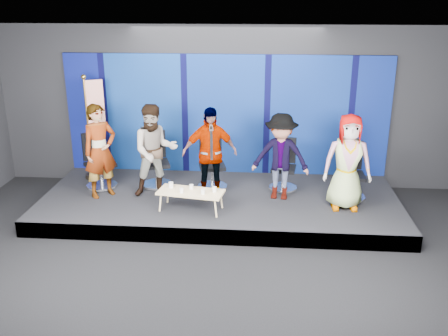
{
  "coord_description": "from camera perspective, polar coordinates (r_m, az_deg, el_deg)",
  "views": [
    {
      "loc": [
        0.81,
        -6.62,
        4.12
      ],
      "look_at": [
        0.09,
        2.4,
        0.92
      ],
      "focal_mm": 40.0,
      "sensor_mm": 36.0,
      "label": 1
    }
  ],
  "objects": [
    {
      "name": "mug_c",
      "position": [
        9.27,
        -3.75,
        -2.15
      ],
      "size": [
        0.07,
        0.07,
        0.09
      ],
      "primitive_type": "cylinder",
      "color": "silver",
      "rests_on": "coffee_table"
    },
    {
      "name": "chair_e",
      "position": [
        10.01,
        14.23,
        -1.37
      ],
      "size": [
        0.62,
        0.62,
        1.1
      ],
      "rotation": [
        0.0,
        0.0,
        -0.0
      ],
      "color": "silver",
      "rests_on": "riser"
    },
    {
      "name": "panelist_d",
      "position": [
        9.6,
        6.48,
        1.29
      ],
      "size": [
        1.17,
        0.78,
        1.69
      ],
      "primitive_type": "imported",
      "rotation": [
        0.0,
        0.0,
        -0.15
      ],
      "color": "black",
      "rests_on": "riser"
    },
    {
      "name": "mug_b",
      "position": [
        9.11,
        -4.88,
        -2.58
      ],
      "size": [
        0.07,
        0.07,
        0.09
      ],
      "primitive_type": "cylinder",
      "color": "silver",
      "rests_on": "coffee_table"
    },
    {
      "name": "mug_e",
      "position": [
        9.11,
        -1.1,
        -2.46
      ],
      "size": [
        0.08,
        0.08,
        0.1
      ],
      "primitive_type": "cylinder",
      "color": "silver",
      "rests_on": "coffee_table"
    },
    {
      "name": "riser",
      "position": [
        9.98,
        -0.45,
        -3.98
      ],
      "size": [
        7.0,
        3.0,
        0.3
      ],
      "primitive_type": "cube",
      "color": "black",
      "rests_on": "ground"
    },
    {
      "name": "panelist_c",
      "position": [
        9.57,
        -1.66,
        1.7
      ],
      "size": [
        1.13,
        0.67,
        1.81
      ],
      "primitive_type": "imported",
      "rotation": [
        0.0,
        0.0,
        0.23
      ],
      "color": "black",
      "rests_on": "riser"
    },
    {
      "name": "panelist_a",
      "position": [
        9.93,
        -13.97,
        1.9
      ],
      "size": [
        0.79,
        0.78,
        1.84
      ],
      "primitive_type": "imported",
      "rotation": [
        0.0,
        0.0,
        0.76
      ],
      "color": "black",
      "rests_on": "riser"
    },
    {
      "name": "room_walls",
      "position": [
        6.88,
        -2.31,
        5.23
      ],
      "size": [
        10.02,
        8.02,
        3.51
      ],
      "color": "black",
      "rests_on": "ground"
    },
    {
      "name": "mug_a",
      "position": [
        9.36,
        -6.08,
        -1.94
      ],
      "size": [
        0.09,
        0.09,
        0.11
      ],
      "primitive_type": "cylinder",
      "color": "silver",
      "rests_on": "coffee_table"
    },
    {
      "name": "chair_a",
      "position": [
        10.58,
        -14.05,
        -0.16
      ],
      "size": [
        0.91,
        0.91,
        1.14
      ],
      "rotation": [
        0.0,
        0.0,
        0.76
      ],
      "color": "silver",
      "rests_on": "riser"
    },
    {
      "name": "panelist_b",
      "position": [
        9.78,
        -7.89,
        1.98
      ],
      "size": [
        1.06,
        0.94,
        1.83
      ],
      "primitive_type": "imported",
      "rotation": [
        0.0,
        0.0,
        0.32
      ],
      "color": "black",
      "rests_on": "riser"
    },
    {
      "name": "chair_c",
      "position": [
        10.22,
        -1.4,
        -0.3
      ],
      "size": [
        0.76,
        0.76,
        1.12
      ],
      "rotation": [
        0.0,
        0.0,
        0.23
      ],
      "color": "silver",
      "rests_on": "riser"
    },
    {
      "name": "chair_d",
      "position": [
        10.24,
        6.83,
        -0.54
      ],
      "size": [
        0.67,
        0.67,
        1.05
      ],
      "rotation": [
        0.0,
        0.0,
        -0.15
      ],
      "color": "silver",
      "rests_on": "riser"
    },
    {
      "name": "panelist_e",
      "position": [
        9.37,
        13.93,
        0.66
      ],
      "size": [
        0.87,
        0.57,
        1.79
      ],
      "primitive_type": "imported",
      "rotation": [
        0.0,
        0.0,
        -0.0
      ],
      "color": "black",
      "rests_on": "riser"
    },
    {
      "name": "coffee_table",
      "position": [
        9.19,
        -3.82,
        -2.83
      ],
      "size": [
        1.27,
        0.71,
        0.37
      ],
      "rotation": [
        0.0,
        0.0,
        -0.17
      ],
      "color": "tan",
      "rests_on": "riser"
    },
    {
      "name": "mug_d",
      "position": [
        9.03,
        -2.42,
        -2.72
      ],
      "size": [
        0.07,
        0.07,
        0.09
      ],
      "primitive_type": "cylinder",
      "color": "silver",
      "rests_on": "coffee_table"
    },
    {
      "name": "ground",
      "position": [
        7.84,
        -2.07,
        -12.25
      ],
      "size": [
        10.0,
        10.0,
        0.0
      ],
      "primitive_type": "plane",
      "color": "black",
      "rests_on": "ground"
    },
    {
      "name": "flag_stand",
      "position": [
        10.89,
        -14.69,
        4.83
      ],
      "size": [
        0.49,
        0.34,
        2.25
      ],
      "rotation": [
        0.0,
        0.0,
        0.52
      ],
      "color": "black",
      "rests_on": "riser"
    },
    {
      "name": "backdrop",
      "position": [
        10.9,
        0.2,
        6.08
      ],
      "size": [
        7.0,
        0.08,
        2.6
      ],
      "primitive_type": "cube",
      "color": "#06074C",
      "rests_on": "riser"
    },
    {
      "name": "chair_b",
      "position": [
        10.43,
        -7.75,
        -0.04
      ],
      "size": [
        0.8,
        0.8,
        1.13
      ],
      "rotation": [
        0.0,
        0.0,
        0.32
      ],
      "color": "silver",
      "rests_on": "riser"
    }
  ]
}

